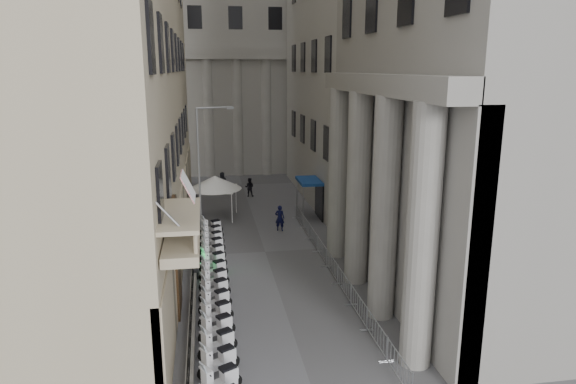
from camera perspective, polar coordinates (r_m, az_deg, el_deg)
The scene contains 32 objects.
far_building at distance 58.98m, azimuth -6.15°, elevation 17.28°, with size 22.00×10.00×30.00m, color #B0ADA6.
iron_fence at distance 30.82m, azimuth -10.32°, elevation -7.75°, with size 0.30×28.00×1.40m, color black, non-canonical shape.
blue_awning at distance 39.12m, azimuth 2.33°, elevation -2.92°, with size 1.60×3.00×3.00m, color navy, non-canonical shape.
scooter_2 at distance 20.45m, azimuth -7.61°, elevation -19.40°, with size 0.56×1.40×1.50m, color silver, non-canonical shape.
scooter_3 at distance 21.54m, azimuth -7.72°, elevation -17.55°, with size 0.56×1.40×1.50m, color silver, non-canonical shape.
scooter_4 at distance 22.65m, azimuth -7.82°, elevation -15.88°, with size 0.56×1.40×1.50m, color silver, non-canonical shape.
scooter_5 at distance 23.77m, azimuth -7.91°, elevation -14.37°, with size 0.56×1.40×1.50m, color silver, non-canonical shape.
scooter_6 at distance 24.92m, azimuth -7.99°, elevation -13.00°, with size 0.56×1.40×1.50m, color silver, non-canonical shape.
scooter_7 at distance 26.07m, azimuth -8.06°, elevation -11.75°, with size 0.56×1.40×1.50m, color silver, non-canonical shape.
scooter_8 at distance 27.24m, azimuth -8.13°, elevation -10.60°, with size 0.56×1.40×1.50m, color silver, non-canonical shape.
scooter_9 at distance 28.42m, azimuth -8.19°, elevation -9.55°, with size 0.56×1.40×1.50m, color silver, non-canonical shape.
scooter_10 at distance 29.60m, azimuth -8.24°, elevation -8.58°, with size 0.56×1.40×1.50m, color silver, non-canonical shape.
scooter_11 at distance 30.80m, azimuth -8.29°, elevation -7.69°, with size 0.56×1.40×1.50m, color silver, non-canonical shape.
scooter_12 at distance 32.00m, azimuth -8.34°, elevation -6.86°, with size 0.56×1.40×1.50m, color silver, non-canonical shape.
scooter_13 at distance 33.20m, azimuth -8.38°, elevation -6.10°, with size 0.56×1.40×1.50m, color silver, non-canonical shape.
scooter_14 at distance 34.42m, azimuth -8.42°, elevation -5.39°, with size 0.56×1.40×1.50m, color silver, non-canonical shape.
scooter_15 at distance 35.63m, azimuth -8.46°, elevation -4.72°, with size 0.56×1.40×1.50m, color silver, non-canonical shape.
barrier_0 at distance 20.31m, azimuth 12.15°, elevation -19.84°, with size 0.60×2.40×1.10m, color #A8ABB0, non-canonical shape.
barrier_1 at distance 22.30m, azimuth 9.75°, elevation -16.46°, with size 0.60×2.40×1.10m, color #A8ABB0, non-canonical shape.
barrier_2 at distance 24.38m, azimuth 7.81°, elevation -13.62°, with size 0.60×2.40×1.10m, color #A8ABB0, non-canonical shape.
barrier_3 at distance 26.54m, azimuth 6.22°, elevation -11.22°, with size 0.60×2.40×1.10m, color #A8ABB0, non-canonical shape.
barrier_4 at distance 28.75m, azimuth 4.89°, elevation -9.18°, with size 0.60×2.40×1.10m, color #A8ABB0, non-canonical shape.
barrier_5 at distance 31.00m, azimuth 3.77°, elevation -7.42°, with size 0.60×2.40×1.10m, color #A8ABB0, non-canonical shape.
barrier_6 at distance 33.29m, azimuth 2.80°, elevation -5.91°, with size 0.60×2.40×1.10m, color #A8ABB0, non-canonical shape.
barrier_7 at distance 35.61m, azimuth 1.97°, elevation -4.59°, with size 0.60×2.40×1.10m, color #A8ABB0, non-canonical shape.
barrier_8 at distance 37.95m, azimuth 1.24°, elevation -3.43°, with size 0.60×2.40×1.10m, color #A8ABB0, non-canonical shape.
security_tent at distance 39.23m, azimuth -8.45°, elevation 1.10°, with size 4.01×4.01×3.26m.
street_lamp at distance 36.68m, azimuth -9.41°, elevation 3.95°, with size 2.69×0.95×8.50m.
info_kiosk at distance 28.55m, azimuth -10.25°, elevation -7.39°, with size 0.33×0.93×1.94m.
pedestrian_a at distance 35.87m, azimuth -0.92°, elevation -2.92°, with size 0.67×0.44×1.83m, color black.
pedestrian_b at distance 45.63m, azimuth -4.31°, elevation 0.54°, with size 0.82×0.64×1.68m, color black.
pedestrian_c at distance 47.77m, azimuth -7.30°, elevation 1.14°, with size 0.88×0.57×1.81m, color black.
Camera 1 is at (-3.42, -10.75, 11.08)m, focal length 32.00 mm.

